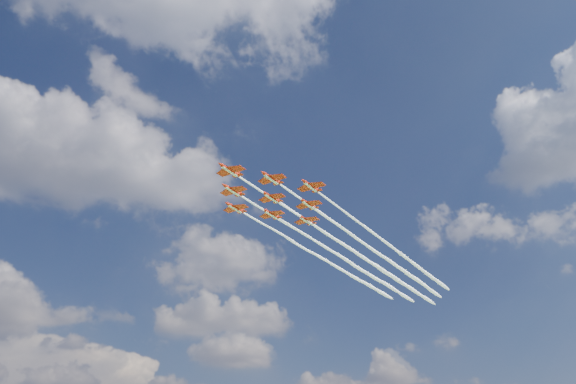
# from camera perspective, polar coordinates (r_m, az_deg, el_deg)

# --- Properties ---
(jet_lead) EXTENTS (105.08, 94.93, 2.38)m
(jet_lead) POSITION_cam_1_polar(r_m,az_deg,el_deg) (206.22, 5.68, -5.36)
(jet_lead) COLOR red
(jet_row2_port) EXTENTS (105.08, 94.93, 2.38)m
(jet_row2_port) POSITION_cam_1_polar(r_m,az_deg,el_deg) (212.04, 8.62, -5.79)
(jet_row2_port) COLOR red
(jet_row2_starb) EXTENTS (105.08, 94.93, 2.38)m
(jet_row2_starb) POSITION_cam_1_polar(r_m,az_deg,el_deg) (217.61, 5.31, -6.53)
(jet_row2_starb) COLOR red
(jet_row3_port) EXTENTS (105.08, 94.93, 2.38)m
(jet_row3_port) POSITION_cam_1_polar(r_m,az_deg,el_deg) (218.39, 11.39, -6.18)
(jet_row3_port) COLOR red
(jet_row3_centre) EXTENTS (105.08, 94.93, 2.38)m
(jet_row3_centre) POSITION_cam_1_polar(r_m,az_deg,el_deg) (223.38, 8.11, -6.91)
(jet_row3_centre) COLOR red
(jet_row3_starb) EXTENTS (105.08, 94.93, 2.38)m
(jet_row3_starb) POSITION_cam_1_polar(r_m,az_deg,el_deg) (229.08, 4.97, -7.58)
(jet_row3_starb) COLOR red
(jet_row4_port) EXTENTS (105.08, 94.93, 2.38)m
(jet_row4_port) POSITION_cam_1_polar(r_m,az_deg,el_deg) (229.65, 10.77, -7.25)
(jet_row4_port) COLOR red
(jet_row4_starb) EXTENTS (105.08, 94.93, 2.38)m
(jet_row4_starb) POSITION_cam_1_polar(r_m,az_deg,el_deg) (234.80, 7.65, -7.92)
(jet_row4_starb) COLOR red
(jet_tail) EXTENTS (105.08, 94.93, 2.38)m
(jet_tail) POSITION_cam_1_polar(r_m,az_deg,el_deg) (241.01, 10.20, -8.22)
(jet_tail) COLOR red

